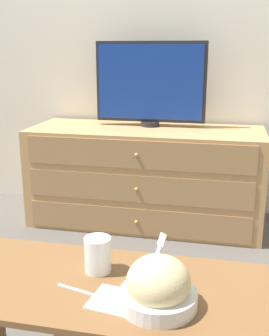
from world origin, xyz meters
name	(u,v)px	position (x,y,z in m)	size (l,w,h in m)	color
ground_plane	(154,205)	(0.00, 0.00, 0.00)	(12.00, 12.00, 0.00)	#56514C
wall_back	(157,24)	(0.00, 0.03, 1.30)	(12.00, 0.05, 2.60)	silver
dresser	(145,176)	(-0.01, -0.31, 0.32)	(1.50, 0.58, 0.64)	tan
tv	(150,83)	(0.00, -0.22, 0.92)	(0.72, 0.12, 0.55)	#232328
coffee_table	(99,302)	(0.14, -1.86, 0.38)	(1.03, 0.46, 0.44)	brown
takeout_bowl	(158,287)	(0.34, -1.94, 0.50)	(0.22, 0.22, 0.20)	silver
drink_cup	(98,257)	(0.12, -1.79, 0.49)	(0.09, 0.09, 0.12)	beige
napkin	(114,300)	(0.21, -1.94, 0.44)	(0.15, 0.15, 0.00)	white
knife	(84,292)	(0.11, -1.92, 0.45)	(0.18, 0.05, 0.01)	silver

